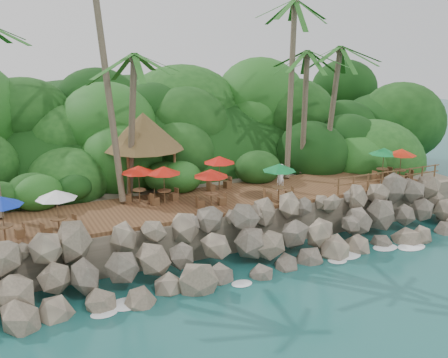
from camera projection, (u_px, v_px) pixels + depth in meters
name	position (u px, v px, depth m)	size (l,w,h in m)	color
ground	(278.00, 276.00, 24.79)	(140.00, 140.00, 0.00)	#19514F
land_base	(166.00, 178.00, 38.42)	(32.00, 25.20, 2.10)	gray
jungle_hill	(137.00, 170.00, 45.21)	(44.80, 28.00, 15.40)	#143811
seawall	(258.00, 240.00, 26.23)	(29.00, 4.00, 2.30)	gray
terrace	(224.00, 199.00, 29.43)	(26.00, 5.00, 0.20)	brown
jungle_foliage	(171.00, 195.00, 37.82)	(44.00, 16.00, 12.00)	#143811
foam_line	(275.00, 273.00, 25.04)	(25.20, 0.80, 0.06)	white
palms	(205.00, 23.00, 29.23)	(27.12, 6.24, 14.43)	brown
palapa	(143.00, 131.00, 30.51)	(4.81, 4.81, 4.60)	brown
dining_clusters	(220.00, 171.00, 28.31)	(25.40, 5.11, 2.06)	brown
railing	(389.00, 177.00, 31.46)	(8.30, 0.10, 1.00)	brown
waiter	(280.00, 177.00, 30.65)	(0.59, 0.39, 1.62)	white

